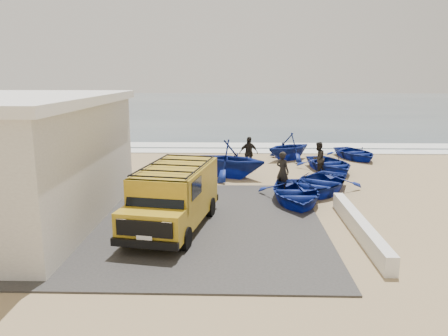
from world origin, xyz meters
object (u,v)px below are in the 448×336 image
object	(u,v)px
fisherman_middle	(318,158)
boat_near_left	(295,193)
boat_near_right	(320,183)
boat_mid_right	(330,164)
parapet	(359,227)
fisherman_back	(249,153)
fisherman_front	(283,171)
boat_far_right	(355,153)
boat_mid_left	(231,159)
boat_far_left	(289,147)
van	(174,195)

from	to	relation	value
fisherman_middle	boat_near_left	bearing A→B (deg)	24.62
boat_near_right	boat_mid_right	bearing A→B (deg)	101.96
parapet	fisherman_back	bearing A→B (deg)	108.70
parapet	fisherman_back	distance (m)	10.13
fisherman_front	fisherman_back	xyz separation A→B (m)	(-1.36, 4.29, 0.01)
boat_far_right	fisherman_front	distance (m)	9.01
parapet	boat_near_left	size ratio (longest dim) A/B	1.54
boat_far_right	fisherman_front	bearing A→B (deg)	-141.82
parapet	fisherman_middle	xyz separation A→B (m)	(0.24, 8.56, 0.55)
boat_near_right	boat_mid_left	size ratio (longest dim) A/B	1.16
boat_far_left	boat_mid_left	bearing A→B (deg)	-72.95
boat_near_left	boat_near_right	size ratio (longest dim) A/B	0.95
boat_mid_right	boat_mid_left	bearing A→B (deg)	-179.71
boat_near_right	fisherman_middle	bearing A→B (deg)	110.13
fisherman_front	fisherman_middle	world-z (taller)	fisherman_front
boat_mid_left	fisherman_back	distance (m)	2.01
boat_mid_left	van	bearing A→B (deg)	-168.00
boat_mid_right	boat_far_left	distance (m)	3.53
boat_near_left	boat_mid_left	world-z (taller)	boat_mid_left
boat_near_right	boat_far_left	world-z (taller)	boat_far_left
boat_far_right	boat_near_right	bearing A→B (deg)	-132.01
parapet	van	size ratio (longest dim) A/B	1.16
boat_mid_left	fisherman_back	size ratio (longest dim) A/B	1.99
boat_near_right	boat_mid_left	world-z (taller)	boat_mid_left
van	boat_near_right	distance (m)	7.28
boat_mid_right	boat_far_left	size ratio (longest dim) A/B	1.22
parapet	boat_far_right	world-z (taller)	boat_far_right
fisherman_front	boat_mid_right	bearing A→B (deg)	-83.42
van	fisherman_front	bearing A→B (deg)	60.16
fisherman_middle	boat_far_right	bearing A→B (deg)	-171.57
parapet	fisherman_front	world-z (taller)	fisherman_front
boat_mid_right	boat_far_right	world-z (taller)	boat_mid_right
boat_near_left	fisherman_front	distance (m)	1.87
boat_mid_left	boat_mid_right	distance (m)	5.38
van	fisherman_middle	size ratio (longest dim) A/B	3.13
van	boat_mid_left	world-z (taller)	van
boat_mid_left	boat_far_right	distance (m)	8.87
van	boat_mid_left	xyz separation A→B (m)	(1.76, 7.33, -0.21)
boat_far_right	van	bearing A→B (deg)	-143.99
boat_mid_right	fisherman_back	bearing A→B (deg)	160.11
van	boat_far_left	bearing A→B (deg)	76.65
van	fisherman_front	size ratio (longest dim) A/B	2.97
parapet	boat_far_right	size ratio (longest dim) A/B	1.71
fisherman_back	fisherman_middle	bearing A→B (deg)	-32.77
parapet	boat_mid_right	world-z (taller)	boat_mid_right
boat_far_right	boat_mid_left	bearing A→B (deg)	-163.60
fisherman_front	van	bearing A→B (deg)	92.48
boat_mid_left	fisherman_back	bearing A→B (deg)	-1.42
van	boat_near_left	world-z (taller)	van
boat_near_left	fisherman_middle	distance (m)	5.38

